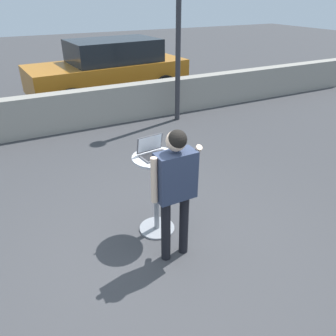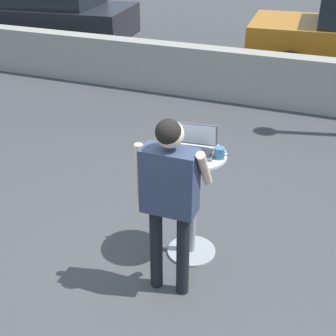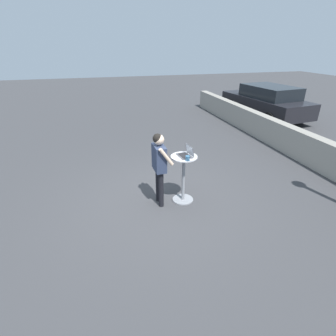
# 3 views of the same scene
# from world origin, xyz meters

# --- Properties ---
(ground_plane) EXTENTS (50.00, 50.00, 0.00)m
(ground_plane) POSITION_xyz_m (0.00, 0.00, 0.00)
(ground_plane) COLOR #3D3D3F
(pavement_kerb) EXTENTS (17.90, 0.35, 0.87)m
(pavement_kerb) POSITION_xyz_m (0.00, 4.70, 0.44)
(pavement_kerb) COLOR gray
(pavement_kerb) RESTS_ON ground_plane
(cafe_table) EXTENTS (0.57, 0.57, 1.09)m
(cafe_table) POSITION_xyz_m (0.13, 0.46, 0.62)
(cafe_table) COLOR gray
(cafe_table) RESTS_ON ground_plane
(laptop) EXTENTS (0.38, 0.31, 0.23)m
(laptop) POSITION_xyz_m (0.12, 0.50, 1.14)
(laptop) COLOR #515156
(laptop) RESTS_ON cafe_table
(coffee_mug) EXTENTS (0.13, 0.09, 0.10)m
(coffee_mug) POSITION_xyz_m (0.35, 0.46, 1.14)
(coffee_mug) COLOR #336084
(coffee_mug) RESTS_ON cafe_table
(standing_person) EXTENTS (0.58, 0.37, 1.63)m
(standing_person) POSITION_xyz_m (0.11, -0.08, 1.04)
(standing_person) COLOR black
(standing_person) RESTS_ON ground_plane
(parked_car_further_down) EXTENTS (4.66, 2.38, 1.51)m
(parked_car_further_down) POSITION_xyz_m (-5.84, 6.59, 0.78)
(parked_car_further_down) COLOR black
(parked_car_further_down) RESTS_ON ground_plane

